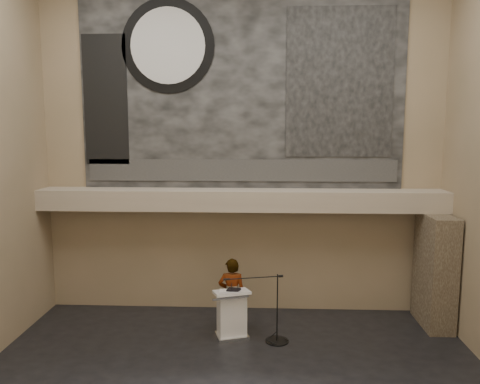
{
  "coord_description": "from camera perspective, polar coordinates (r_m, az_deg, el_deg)",
  "views": [
    {
      "loc": [
        0.49,
        -7.79,
        4.73
      ],
      "look_at": [
        0.0,
        3.2,
        3.2
      ],
      "focal_mm": 35.0,
      "sensor_mm": 36.0,
      "label": 1
    }
  ],
  "objects": [
    {
      "name": "banner_clock_face",
      "position": [
        12.08,
        -8.81,
        17.21
      ],
      "size": [
        1.84,
        0.02,
        1.84
      ],
      "primitive_type": "cylinder",
      "rotation": [
        1.57,
        0.0,
        0.0
      ],
      "color": "silver",
      "rests_on": "banner"
    },
    {
      "name": "lectern",
      "position": [
        10.89,
        -1.02,
        -14.64
      ],
      "size": [
        0.91,
        0.76,
        1.14
      ],
      "rotation": [
        0.0,
        0.0,
        0.31
      ],
      "color": "silver",
      "rests_on": "floor"
    },
    {
      "name": "papers",
      "position": [
        10.68,
        -2.0,
        -11.95
      ],
      "size": [
        0.2,
        0.27,
        0.0
      ],
      "primitive_type": "cube",
      "rotation": [
        0.0,
        0.0,
        0.05
      ],
      "color": "silver",
      "rests_on": "lectern"
    },
    {
      "name": "binder",
      "position": [
        10.69,
        -0.78,
        -11.84
      ],
      "size": [
        0.33,
        0.29,
        0.04
      ],
      "primitive_type": "cube",
      "rotation": [
        0.0,
        0.0,
        -0.25
      ],
      "color": "black",
      "rests_on": "lectern"
    },
    {
      "name": "mic_stand",
      "position": [
        10.85,
        4.31,
        -16.61
      ],
      "size": [
        1.42,
        0.54,
        1.55
      ],
      "rotation": [
        0.0,
        0.0,
        0.23
      ],
      "color": "black",
      "rests_on": "floor"
    },
    {
      "name": "sprinkler_right",
      "position": [
        11.62,
        9.49,
        -2.41
      ],
      "size": [
        0.04,
        0.04,
        0.06
      ],
      "primitive_type": "cylinder",
      "color": "#B2893D",
      "rests_on": "soffit"
    },
    {
      "name": "stone_pier",
      "position": [
        12.19,
        22.68,
        -8.81
      ],
      "size": [
        0.6,
        1.4,
        2.7
      ],
      "primitive_type": "cube",
      "color": "#433729",
      "rests_on": "floor"
    },
    {
      "name": "banner_building_print",
      "position": [
        11.93,
        12.07,
        12.89
      ],
      "size": [
        2.6,
        0.02,
        3.6
      ],
      "primitive_type": "cube",
      "color": "black",
      "rests_on": "banner"
    },
    {
      "name": "banner_brick_print",
      "position": [
        12.37,
        -16.07,
        10.72
      ],
      "size": [
        1.1,
        0.02,
        3.2
      ],
      "primitive_type": "cube",
      "color": "black",
      "rests_on": "banner"
    },
    {
      "name": "banner_text_strip",
      "position": [
        11.78,
        0.16,
        2.66
      ],
      "size": [
        7.76,
        0.02,
        0.55
      ],
      "primitive_type": "cube",
      "color": "#2E2E2E",
      "rests_on": "banner"
    },
    {
      "name": "soffit",
      "position": [
        11.54,
        0.09,
        -0.96
      ],
      "size": [
        10.0,
        0.8,
        0.5
      ],
      "primitive_type": "cube",
      "color": "#A0907C",
      "rests_on": "wall_back"
    },
    {
      "name": "banner",
      "position": [
        11.81,
        0.17,
        12.63
      ],
      "size": [
        8.0,
        0.05,
        5.0
      ],
      "primitive_type": "cube",
      "color": "black",
      "rests_on": "wall_back"
    },
    {
      "name": "speaker_person",
      "position": [
        11.12,
        -1.0,
        -12.41
      ],
      "size": [
        0.64,
        0.42,
        1.74
      ],
      "primitive_type": "imported",
      "rotation": [
        0.0,
        0.0,
        3.15
      ],
      "color": "white",
      "rests_on": "floor"
    },
    {
      "name": "wall_front",
      "position": [
        3.85,
        -4.73,
        0.69
      ],
      "size": [
        10.0,
        0.02,
        8.5
      ],
      "primitive_type": "cube",
      "color": "#847354",
      "rests_on": "floor"
    },
    {
      "name": "banner_clock_rim",
      "position": [
        12.1,
        -8.79,
        17.2
      ],
      "size": [
        2.3,
        0.02,
        2.3
      ],
      "primitive_type": "cylinder",
      "rotation": [
        1.57,
        0.0,
        0.0
      ],
      "color": "black",
      "rests_on": "banner"
    },
    {
      "name": "sprinkler_left",
      "position": [
        11.72,
        -7.77,
        -2.28
      ],
      "size": [
        0.04,
        0.04,
        0.06
      ],
      "primitive_type": "cylinder",
      "color": "#B2893D",
      "rests_on": "soffit"
    },
    {
      "name": "wall_back",
      "position": [
        11.81,
        0.17,
        5.59
      ],
      "size": [
        10.0,
        0.02,
        8.5
      ],
      "primitive_type": "cube",
      "color": "#847354",
      "rests_on": "floor"
    }
  ]
}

